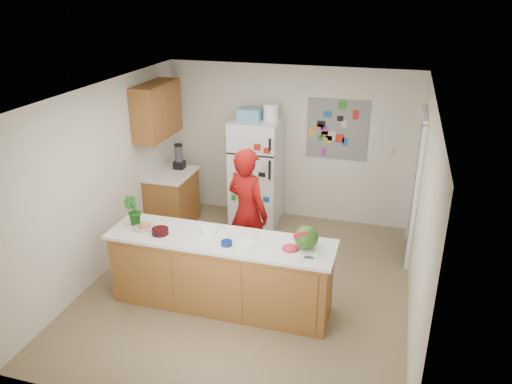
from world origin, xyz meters
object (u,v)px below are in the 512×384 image
(refrigerator, at_px, (256,172))
(cherry_bowl, at_px, (160,231))
(watermelon, at_px, (306,237))
(person, at_px, (247,212))

(refrigerator, height_order, cherry_bowl, refrigerator)
(watermelon, distance_m, cherry_bowl, 1.72)
(watermelon, bearing_deg, person, 138.08)
(person, xyz_separation_m, cherry_bowl, (-0.77, -0.97, 0.08))
(watermelon, xyz_separation_m, cherry_bowl, (-1.71, -0.12, -0.11))
(person, bearing_deg, watermelon, 162.44)
(watermelon, bearing_deg, cherry_bowl, -175.89)
(watermelon, relative_size, cherry_bowl, 1.39)
(person, relative_size, cherry_bowl, 8.96)
(person, height_order, cherry_bowl, person)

